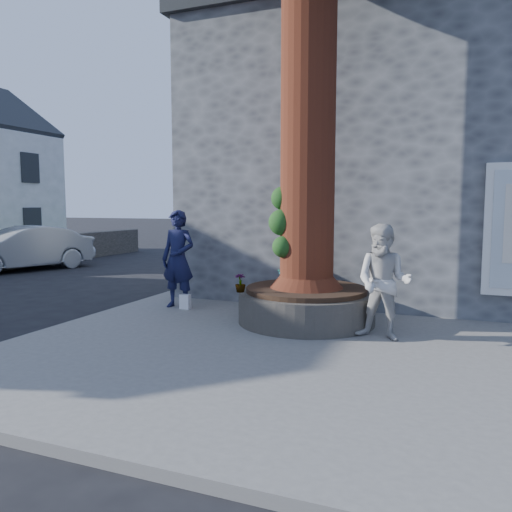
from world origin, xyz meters
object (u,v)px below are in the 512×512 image
at_px(planter, 306,305).
at_px(man, 178,259).
at_px(car_silver, 22,248).
at_px(woman, 384,282).

distance_m(planter, man, 2.74).
relative_size(man, car_silver, 0.44).
height_order(woman, car_silver, woman).
distance_m(man, woman, 4.11).
relative_size(planter, man, 1.22).
xyz_separation_m(planter, woman, (1.36, -0.64, 0.56)).
xyz_separation_m(man, woman, (4.01, -0.92, -0.09)).
distance_m(man, car_silver, 8.78).
bearing_deg(car_silver, planter, -1.07).
distance_m(woman, car_silver, 12.82).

